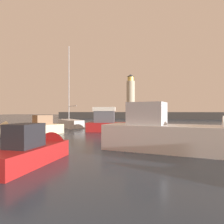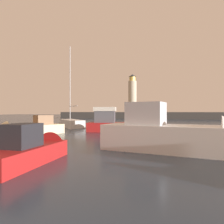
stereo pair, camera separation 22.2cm
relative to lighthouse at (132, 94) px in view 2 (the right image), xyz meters
The scene contains 8 objects.
ground_plane 34.48m from the lighthouse, 78.16° to the right, with size 220.00×220.00×0.00m, color #2D3D51.
breakwater 9.63m from the lighthouse, ahead, with size 61.41×5.05×2.11m, color #423F3D.
lighthouse is the anchor object (origin of this frame).
motorboat_0 55.38m from the lighthouse, 77.35° to the right, with size 9.65×4.35×3.44m.
motorboat_2 58.21m from the lighthouse, 85.25° to the right, with size 1.76×6.12×2.23m.
motorboat_3 49.08m from the lighthouse, 93.35° to the right, with size 5.41×7.36×2.38m.
motorboat_4 43.21m from the lighthouse, 82.41° to the right, with size 7.89×3.61×3.43m.
sailboat_moored 37.72m from the lighthouse, 95.19° to the right, with size 6.42×7.10×12.54m.
Camera 2 is at (4.19, -1.06, 2.42)m, focal length 34.21 mm.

